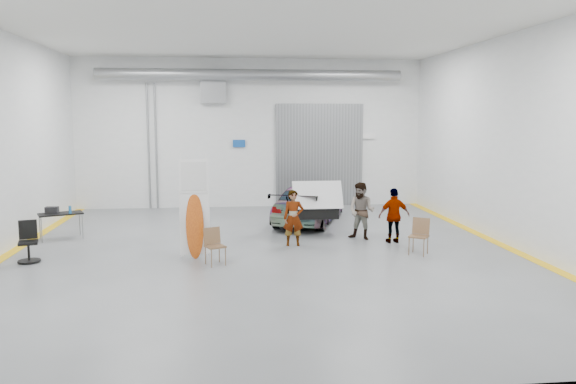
{
  "coord_description": "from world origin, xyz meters",
  "views": [
    {
      "loc": [
        -0.97,
        -14.92,
        3.64
      ],
      "look_at": [
        0.76,
        1.1,
        1.5
      ],
      "focal_mm": 35.0,
      "sensor_mm": 36.0,
      "label": 1
    }
  ],
  "objects": [
    {
      "name": "ground",
      "position": [
        0.0,
        0.0,
        0.0
      ],
      "size": [
        16.0,
        16.0,
        0.0
      ],
      "primitive_type": "plane",
      "color": "slate",
      "rests_on": "ground"
    },
    {
      "name": "room_shell",
      "position": [
        0.24,
        2.22,
        4.08
      ],
      "size": [
        14.02,
        16.18,
        6.01
      ],
      "color": "silver",
      "rests_on": "ground"
    },
    {
      "name": "sedan_car",
      "position": [
        1.8,
        4.17,
        0.66
      ],
      "size": [
        3.39,
        4.92,
        1.32
      ],
      "primitive_type": "imported",
      "rotation": [
        0.0,
        0.0,
        2.77
      ],
      "color": "silver",
      "rests_on": "ground"
    },
    {
      "name": "person_a",
      "position": [
        0.88,
        0.73,
        0.8
      ],
      "size": [
        0.6,
        0.41,
        1.61
      ],
      "primitive_type": "imported",
      "rotation": [
        0.0,
        0.0,
        -0.04
      ],
      "color": "#816046",
      "rests_on": "ground"
    },
    {
      "name": "person_b",
      "position": [
        3.0,
        1.31,
        0.86
      ],
      "size": [
        1.06,
        1.02,
        1.73
      ],
      "primitive_type": "imported",
      "rotation": [
        0.0,
        0.0,
        -0.62
      ],
      "color": "slate",
      "rests_on": "ground"
    },
    {
      "name": "person_c",
      "position": [
        3.84,
        0.77,
        0.81
      ],
      "size": [
        0.96,
        0.46,
        1.62
      ],
      "primitive_type": "imported",
      "rotation": [
        0.0,
        0.0,
        3.22
      ],
      "color": "olive",
      "rests_on": "ground"
    },
    {
      "name": "surfboard_display",
      "position": [
        -1.85,
        -0.46,
        1.11
      ],
      "size": [
        0.78,
        0.24,
        2.75
      ],
      "rotation": [
        0.0,
        0.0,
        0.06
      ],
      "color": "white",
      "rests_on": "ground"
    },
    {
      "name": "folding_chair_near",
      "position": [
        -1.3,
        -1.18,
        0.29
      ],
      "size": [
        0.57,
        0.61,
        0.92
      ],
      "rotation": [
        0.0,
        0.0,
        0.43
      ],
      "color": "brown",
      "rests_on": "ground"
    },
    {
      "name": "folding_chair_far",
      "position": [
        4.08,
        -0.69,
        0.3
      ],
      "size": [
        0.63,
        0.69,
        0.97
      ],
      "rotation": [
        0.0,
        0.0,
        -0.6
      ],
      "color": "brown",
      "rests_on": "ground"
    },
    {
      "name": "work_table",
      "position": [
        -6.07,
        2.38,
        0.79
      ],
      "size": [
        1.39,
        1.06,
        1.02
      ],
      "rotation": [
        0.0,
        0.0,
        0.4
      ],
      "color": "gray",
      "rests_on": "ground"
    },
    {
      "name": "office_chair",
      "position": [
        -6.0,
        -0.38,
        0.46
      ],
      "size": [
        0.56,
        0.58,
        1.04
      ],
      "rotation": [
        0.0,
        0.0,
        0.27
      ],
      "color": "black",
      "rests_on": "ground"
    },
    {
      "name": "trunk_lid",
      "position": [
        1.8,
        2.14,
        1.34
      ],
      "size": [
        1.54,
        0.94,
        0.04
      ],
      "primitive_type": "cube",
      "color": "silver",
      "rests_on": "sedan_car"
    }
  ]
}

